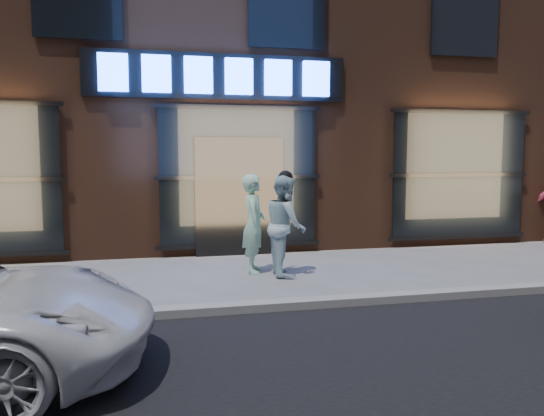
# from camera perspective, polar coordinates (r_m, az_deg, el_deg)

# --- Properties ---
(ground) EXTENTS (90.00, 90.00, 0.00)m
(ground) POSITION_cam_1_polar(r_m,az_deg,el_deg) (7.24, 1.66, -10.81)
(ground) COLOR slate
(ground) RESTS_ON ground
(curb) EXTENTS (60.00, 0.25, 0.12)m
(curb) POSITION_cam_1_polar(r_m,az_deg,el_deg) (7.22, 1.67, -10.35)
(curb) COLOR gray
(curb) RESTS_ON ground
(storefront_building) EXTENTS (30.20, 8.28, 10.30)m
(storefront_building) POSITION_cam_1_polar(r_m,az_deg,el_deg) (15.12, -6.26, 17.57)
(storefront_building) COLOR #54301E
(storefront_building) RESTS_ON ground
(man_bowtie) EXTENTS (0.52, 0.69, 1.71)m
(man_bowtie) POSITION_cam_1_polar(r_m,az_deg,el_deg) (9.26, -1.96, -1.70)
(man_bowtie) COLOR #C2FFDB
(man_bowtie) RESTS_ON ground
(man_cap) EXTENTS (0.69, 0.86, 1.72)m
(man_cap) POSITION_cam_1_polar(r_m,az_deg,el_deg) (9.07, 1.45, -1.85)
(man_cap) COLOR silver
(man_cap) RESTS_ON ground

